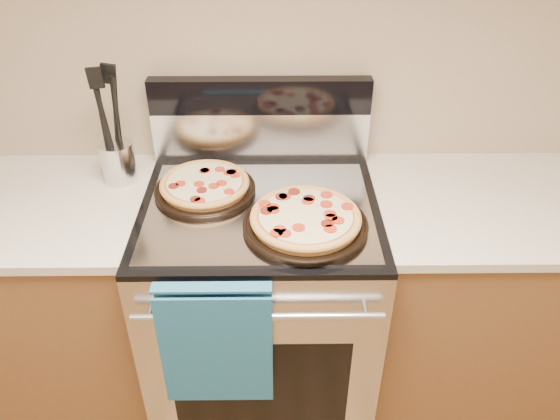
{
  "coord_description": "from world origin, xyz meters",
  "views": [
    {
      "loc": [
        0.05,
        0.21,
        1.9
      ],
      "look_at": [
        0.06,
        1.55,
        0.97
      ],
      "focal_mm": 35.0,
      "sensor_mm": 36.0,
      "label": 1
    }
  ],
  "objects_px": {
    "pepperoni_pizza_back": "(205,186)",
    "pepperoni_pizza_front": "(306,220)",
    "range_body": "(262,310)",
    "utensil_crock": "(119,162)"
  },
  "relations": [
    {
      "from": "pepperoni_pizza_back",
      "to": "pepperoni_pizza_front",
      "type": "height_order",
      "value": "pepperoni_pizza_front"
    },
    {
      "from": "range_body",
      "to": "pepperoni_pizza_front",
      "type": "bearing_deg",
      "value": -42.94
    },
    {
      "from": "pepperoni_pizza_back",
      "to": "utensil_crock",
      "type": "relative_size",
      "value": 2.32
    },
    {
      "from": "pepperoni_pizza_front",
      "to": "utensil_crock",
      "type": "bearing_deg",
      "value": 153.93
    },
    {
      "from": "range_body",
      "to": "pepperoni_pizza_front",
      "type": "distance_m",
      "value": 0.54
    },
    {
      "from": "pepperoni_pizza_back",
      "to": "utensil_crock",
      "type": "bearing_deg",
      "value": 161.02
    },
    {
      "from": "pepperoni_pizza_back",
      "to": "range_body",
      "type": "bearing_deg",
      "value": -21.25
    },
    {
      "from": "pepperoni_pizza_front",
      "to": "utensil_crock",
      "type": "distance_m",
      "value": 0.69
    },
    {
      "from": "pepperoni_pizza_front",
      "to": "pepperoni_pizza_back",
      "type": "bearing_deg",
      "value": 147.97
    },
    {
      "from": "pepperoni_pizza_back",
      "to": "utensil_crock",
      "type": "height_order",
      "value": "utensil_crock"
    }
  ]
}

